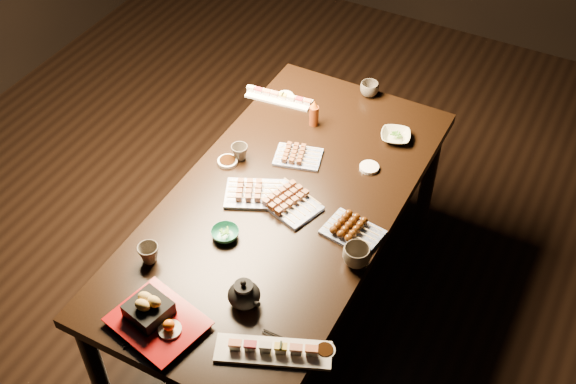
# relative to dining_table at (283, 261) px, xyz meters

# --- Properties ---
(ground) EXTENTS (5.00, 5.00, 0.00)m
(ground) POSITION_rel_dining_table_xyz_m (-0.47, 0.33, -0.38)
(ground) COLOR black
(ground) RESTS_ON ground
(dining_table) EXTENTS (1.11, 1.89, 0.75)m
(dining_table) POSITION_rel_dining_table_xyz_m (0.00, 0.00, 0.00)
(dining_table) COLOR black
(dining_table) RESTS_ON ground
(sushi_platter_near) EXTENTS (0.41, 0.26, 0.05)m
(sushi_platter_near) POSITION_rel_dining_table_xyz_m (0.31, -0.65, 0.40)
(sushi_platter_near) COLOR white
(sushi_platter_near) RESTS_ON dining_table
(sushi_platter_far) EXTENTS (0.33, 0.13, 0.04)m
(sushi_platter_far) POSITION_rel_dining_table_xyz_m (-0.35, 0.61, 0.39)
(sushi_platter_far) COLOR white
(sushi_platter_far) RESTS_ON dining_table
(yakitori_plate_center) EXTENTS (0.29, 0.26, 0.06)m
(yakitori_plate_center) POSITION_rel_dining_table_xyz_m (-0.12, -0.02, 0.41)
(yakitori_plate_center) COLOR #828EB6
(yakitori_plate_center) RESTS_ON dining_table
(yakitori_plate_right) EXTENTS (0.28, 0.24, 0.06)m
(yakitori_plate_right) POSITION_rel_dining_table_xyz_m (0.03, 0.00, 0.41)
(yakitori_plate_right) COLOR #828EB6
(yakitori_plate_right) RESTS_ON dining_table
(yakitori_plate_left) EXTENTS (0.23, 0.20, 0.05)m
(yakitori_plate_left) POSITION_rel_dining_table_xyz_m (-0.07, 0.28, 0.40)
(yakitori_plate_left) COLOR #828EB6
(yakitori_plate_left) RESTS_ON dining_table
(tsukune_plate) EXTENTS (0.24, 0.19, 0.06)m
(tsukune_plate) POSITION_rel_dining_table_xyz_m (0.33, -0.02, 0.40)
(tsukune_plate) COLOR #828EB6
(tsukune_plate) RESTS_ON dining_table
(edamame_bowl_green) EXTENTS (0.14, 0.14, 0.04)m
(edamame_bowl_green) POSITION_rel_dining_table_xyz_m (-0.11, -0.27, 0.39)
(edamame_bowl_green) COLOR #2A8168
(edamame_bowl_green) RESTS_ON dining_table
(edamame_bowl_cream) EXTENTS (0.17, 0.17, 0.03)m
(edamame_bowl_cream) POSITION_rel_dining_table_xyz_m (0.26, 0.60, 0.39)
(edamame_bowl_cream) COLOR beige
(edamame_bowl_cream) RESTS_ON dining_table
(tempura_tray) EXTENTS (0.36, 0.32, 0.12)m
(tempura_tray) POSITION_rel_dining_table_xyz_m (-0.10, -0.74, 0.43)
(tempura_tray) COLOR black
(tempura_tray) RESTS_ON dining_table
(teacup_near_left) EXTENTS (0.10, 0.10, 0.08)m
(teacup_near_left) POSITION_rel_dining_table_xyz_m (-0.30, -0.51, 0.41)
(teacup_near_left) COLOR #4C443A
(teacup_near_left) RESTS_ON dining_table
(teacup_mid_right) EXTENTS (0.13, 0.13, 0.09)m
(teacup_mid_right) POSITION_rel_dining_table_xyz_m (0.40, -0.15, 0.42)
(teacup_mid_right) COLOR #4C443A
(teacup_mid_right) RESTS_ON dining_table
(teacup_far_left) EXTENTS (0.10, 0.10, 0.07)m
(teacup_far_left) POSITION_rel_dining_table_xyz_m (-0.30, 0.16, 0.41)
(teacup_far_left) COLOR #4C443A
(teacup_far_left) RESTS_ON dining_table
(teacup_far_right) EXTENTS (0.11, 0.11, 0.07)m
(teacup_far_right) POSITION_rel_dining_table_xyz_m (0.02, 0.85, 0.41)
(teacup_far_right) COLOR #4C443A
(teacup_far_right) RESTS_ON dining_table
(teapot) EXTENTS (0.18, 0.18, 0.12)m
(teapot) POSITION_rel_dining_table_xyz_m (0.12, -0.51, 0.44)
(teapot) COLOR black
(teapot) RESTS_ON dining_table
(condiment_bottle) EXTENTS (0.04, 0.04, 0.13)m
(condiment_bottle) POSITION_rel_dining_table_xyz_m (-0.11, 0.52, 0.44)
(condiment_bottle) COLOR maroon
(condiment_bottle) RESTS_ON dining_table
(sauce_dish_west) EXTENTS (0.12, 0.12, 0.02)m
(sauce_dish_west) POSITION_rel_dining_table_xyz_m (-0.33, 0.11, 0.38)
(sauce_dish_west) COLOR white
(sauce_dish_west) RESTS_ON dining_table
(sauce_dish_east) EXTENTS (0.11, 0.11, 0.01)m
(sauce_dish_east) POSITION_rel_dining_table_xyz_m (0.24, 0.36, 0.38)
(sauce_dish_east) COLOR white
(sauce_dish_east) RESTS_ON dining_table
(sauce_dish_se) EXTENTS (0.08, 0.08, 0.01)m
(sauce_dish_se) POSITION_rel_dining_table_xyz_m (0.47, -0.56, 0.38)
(sauce_dish_se) COLOR white
(sauce_dish_se) RESTS_ON dining_table
(sauce_dish_nw) EXTENTS (0.10, 0.10, 0.01)m
(sauce_dish_nw) POSITION_rel_dining_table_xyz_m (-0.33, 0.64, 0.38)
(sauce_dish_nw) COLOR white
(sauce_dish_nw) RESTS_ON dining_table
(chopsticks_near) EXTENTS (0.16, 0.18, 0.01)m
(chopsticks_near) POSITION_rel_dining_table_xyz_m (-0.09, -0.79, 0.38)
(chopsticks_near) COLOR black
(chopsticks_near) RESTS_ON dining_table
(chopsticks_se) EXTENTS (0.21, 0.02, 0.01)m
(chopsticks_se) POSITION_rel_dining_table_xyz_m (0.34, -0.59, 0.38)
(chopsticks_se) COLOR black
(chopsticks_se) RESTS_ON dining_table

